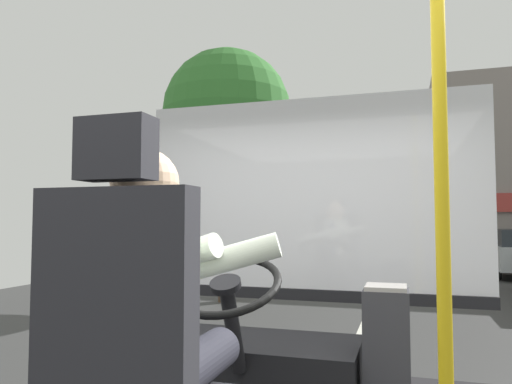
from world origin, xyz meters
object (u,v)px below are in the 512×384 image
handrail_pole (442,203)px  fare_box (387,361)px  steering_console (255,373)px  driver_seat (132,379)px  parked_car_green (498,245)px  bus_driver (154,306)px

handrail_pole → fare_box: (-0.21, 0.87, -0.73)m
steering_console → fare_box: (0.69, -0.05, 0.14)m
driver_seat → parked_car_green: bearing=78.1°
steering_console → handrail_pole: (0.89, -0.93, 0.87)m
driver_seat → handrail_pole: handrail_pole is taller
fare_box → parked_car_green: size_ratio=0.16×
bus_driver → handrail_pole: handrail_pole is taller
fare_box → steering_console: bearing=175.5°
handrail_pole → driver_seat: bearing=-161.3°
steering_console → driver_seat: bearing=-90.0°
bus_driver → parked_car_green: bearing=78.0°
bus_driver → fare_box: size_ratio=1.09×
bus_driver → fare_box: bus_driver is taller
handrail_pole → fare_box: 1.16m
parked_car_green → steering_console: bearing=-102.6°
steering_console → fare_box: steering_console is taller
driver_seat → handrail_pole: bearing=18.7°
parked_car_green → bus_driver: bearing=-102.0°
driver_seat → steering_console: bearing=90.0°
bus_driver → steering_console: 1.23m
bus_driver → handrail_pole: 0.97m
parked_car_green → fare_box: bearing=-100.8°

